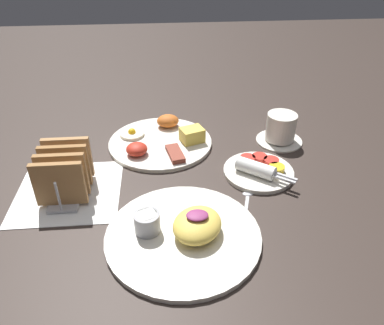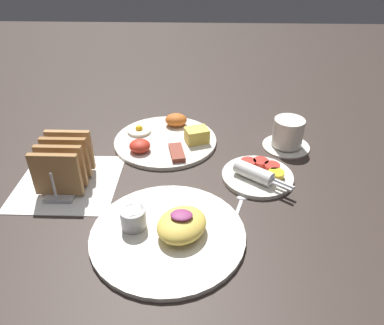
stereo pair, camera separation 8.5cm
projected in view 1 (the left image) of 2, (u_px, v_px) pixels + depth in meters
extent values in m
plane|color=#332823|center=(164.00, 187.00, 0.82)|extent=(3.00, 3.00, 0.00)
cube|color=white|center=(67.00, 191.00, 0.81)|extent=(0.22, 0.22, 0.00)
cylinder|color=silver|center=(159.00, 143.00, 0.97)|extent=(0.27, 0.27, 0.01)
cube|color=#E5C64C|center=(191.00, 135.00, 0.96)|extent=(0.07, 0.06, 0.04)
ellipsoid|color=#C66023|center=(167.00, 121.00, 1.03)|extent=(0.06, 0.05, 0.03)
cylinder|color=#F4EACC|center=(131.00, 134.00, 0.99)|extent=(0.06, 0.06, 0.01)
sphere|color=yellow|center=(131.00, 132.00, 0.99)|extent=(0.02, 0.02, 0.02)
ellipsoid|color=red|center=(135.00, 149.00, 0.91)|extent=(0.05, 0.05, 0.03)
cube|color=brown|center=(174.00, 154.00, 0.91)|extent=(0.05, 0.08, 0.01)
cylinder|color=silver|center=(257.00, 172.00, 0.86)|extent=(0.16, 0.16, 0.01)
cylinder|color=gold|center=(275.00, 169.00, 0.85)|extent=(0.04, 0.04, 0.01)
cylinder|color=red|center=(270.00, 162.00, 0.87)|extent=(0.04, 0.04, 0.01)
cylinder|color=red|center=(258.00, 158.00, 0.89)|extent=(0.04, 0.04, 0.01)
cylinder|color=red|center=(246.00, 159.00, 0.88)|extent=(0.04, 0.04, 0.01)
cylinder|color=white|center=(254.00, 169.00, 0.84)|extent=(0.09, 0.08, 0.03)
cube|color=silver|center=(285.00, 177.00, 0.81)|extent=(0.04, 0.04, 0.00)
cube|color=silver|center=(283.00, 180.00, 0.80)|extent=(0.04, 0.04, 0.00)
cylinder|color=silver|center=(181.00, 236.00, 0.69)|extent=(0.29, 0.29, 0.01)
ellipsoid|color=#EAC651|center=(195.00, 225.00, 0.68)|extent=(0.12, 0.13, 0.04)
ellipsoid|color=#8C3366|center=(195.00, 215.00, 0.66)|extent=(0.04, 0.03, 0.01)
cylinder|color=#99999E|center=(145.00, 223.00, 0.68)|extent=(0.05, 0.05, 0.04)
cylinder|color=white|center=(145.00, 216.00, 0.67)|extent=(0.04, 0.04, 0.01)
cube|color=#B7B7BC|center=(67.00, 190.00, 0.80)|extent=(0.06, 0.15, 0.01)
cube|color=#9E7042|center=(57.00, 184.00, 0.74)|extent=(0.10, 0.01, 0.10)
cube|color=#9B6D3F|center=(61.00, 175.00, 0.76)|extent=(0.10, 0.01, 0.10)
cube|color=olive|center=(64.00, 166.00, 0.79)|extent=(0.10, 0.01, 0.10)
cube|color=#AA7C4E|center=(67.00, 158.00, 0.82)|extent=(0.10, 0.01, 0.10)
cylinder|color=#B7B7BC|center=(56.00, 197.00, 0.73)|extent=(0.01, 0.01, 0.07)
cylinder|color=#B7B7BC|center=(70.00, 158.00, 0.84)|extent=(0.01, 0.01, 0.07)
cylinder|color=silver|center=(278.00, 140.00, 0.99)|extent=(0.12, 0.12, 0.01)
cylinder|color=silver|center=(280.00, 127.00, 0.96)|extent=(0.08, 0.08, 0.07)
cylinder|color=#381E0F|center=(281.00, 116.00, 0.95)|extent=(0.06, 0.06, 0.01)
cube|color=silver|center=(244.00, 213.00, 0.75)|extent=(0.04, 0.11, 0.00)
ellipsoid|color=silver|center=(247.00, 192.00, 0.80)|extent=(0.02, 0.02, 0.01)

